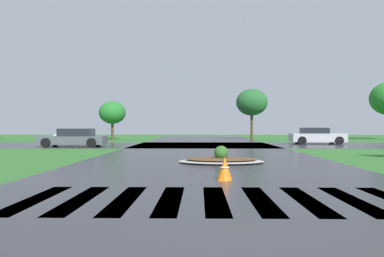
{
  "coord_description": "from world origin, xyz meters",
  "views": [
    {
      "loc": [
        -0.32,
        -4.14,
        1.48
      ],
      "look_at": [
        -0.61,
        11.17,
        1.37
      ],
      "focal_mm": 36.42,
      "sensor_mm": 36.0,
      "label": 1
    }
  ],
  "objects_px": {
    "median_island": "(221,160)",
    "car_white_sedan": "(317,136)",
    "traffic_cone": "(225,169)",
    "car_silver_hatch": "(74,138)",
    "drainage_pipe_stack": "(70,139)"
  },
  "relations": [
    {
      "from": "median_island",
      "to": "traffic_cone",
      "type": "distance_m",
      "value": 5.04
    },
    {
      "from": "median_island",
      "to": "car_white_sedan",
      "type": "relative_size",
      "value": 0.79
    },
    {
      "from": "traffic_cone",
      "to": "car_white_sedan",
      "type": "bearing_deg",
      "value": 67.39
    },
    {
      "from": "car_white_sedan",
      "to": "traffic_cone",
      "type": "distance_m",
      "value": 23.02
    },
    {
      "from": "car_silver_hatch",
      "to": "drainage_pipe_stack",
      "type": "relative_size",
      "value": 1.75
    },
    {
      "from": "car_silver_hatch",
      "to": "traffic_cone",
      "type": "xyz_separation_m",
      "value": [
        9.57,
        -16.76,
        -0.3
      ]
    },
    {
      "from": "drainage_pipe_stack",
      "to": "traffic_cone",
      "type": "relative_size",
      "value": 4.16
    },
    {
      "from": "median_island",
      "to": "car_white_sedan",
      "type": "distance_m",
      "value": 18.39
    },
    {
      "from": "car_white_sedan",
      "to": "drainage_pipe_stack",
      "type": "xyz_separation_m",
      "value": [
        -19.87,
        -0.84,
        -0.22
      ]
    },
    {
      "from": "car_white_sedan",
      "to": "traffic_cone",
      "type": "height_order",
      "value": "car_white_sedan"
    },
    {
      "from": "car_silver_hatch",
      "to": "median_island",
      "type": "bearing_deg",
      "value": 128.27
    },
    {
      "from": "drainage_pipe_stack",
      "to": "traffic_cone",
      "type": "bearing_deg",
      "value": -61.62
    },
    {
      "from": "car_silver_hatch",
      "to": "traffic_cone",
      "type": "relative_size",
      "value": 7.27
    },
    {
      "from": "traffic_cone",
      "to": "median_island",
      "type": "bearing_deg",
      "value": 87.92
    },
    {
      "from": "median_island",
      "to": "car_white_sedan",
      "type": "height_order",
      "value": "car_white_sedan"
    }
  ]
}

